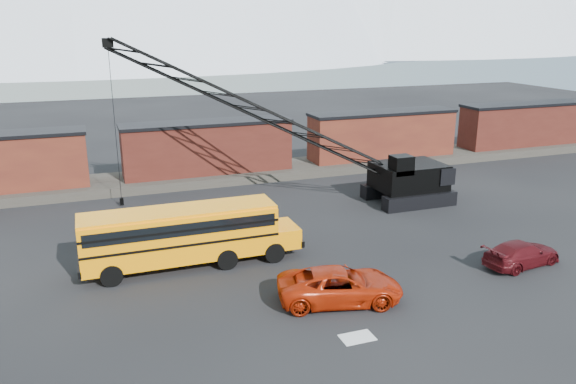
% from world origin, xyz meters
% --- Properties ---
extents(ground, '(160.00, 160.00, 0.00)m').
position_xyz_m(ground, '(0.00, 0.00, 0.00)').
color(ground, black).
rests_on(ground, ground).
extents(gravel_berm, '(120.00, 5.00, 0.70)m').
position_xyz_m(gravel_berm, '(0.00, 22.00, 0.35)').
color(gravel_berm, '#464039').
rests_on(gravel_berm, ground).
extents(boxcar_mid, '(13.70, 3.10, 4.17)m').
position_xyz_m(boxcar_mid, '(0.00, 22.00, 2.76)').
color(boxcar_mid, '#491B14').
rests_on(boxcar_mid, gravel_berm).
extents(boxcar_east_near, '(13.70, 3.10, 4.17)m').
position_xyz_m(boxcar_east_near, '(16.00, 22.00, 2.76)').
color(boxcar_east_near, '#481914').
rests_on(boxcar_east_near, gravel_berm).
extents(boxcar_east_far, '(13.70, 3.10, 4.17)m').
position_xyz_m(boxcar_east_far, '(32.00, 22.00, 2.76)').
color(boxcar_east_far, '#491B14').
rests_on(boxcar_east_far, gravel_berm).
extents(snow_patch, '(1.40, 0.90, 0.02)m').
position_xyz_m(snow_patch, '(0.50, -4.00, 0.01)').
color(snow_patch, silver).
rests_on(snow_patch, ground).
extents(school_bus, '(11.65, 2.65, 3.19)m').
position_xyz_m(school_bus, '(-4.71, 5.54, 1.79)').
color(school_bus, '#FF9005').
rests_on(school_bus, ground).
extents(red_pickup, '(6.23, 3.94, 1.60)m').
position_xyz_m(red_pickup, '(1.16, -0.87, 0.80)').
color(red_pickup, '#AD2208').
rests_on(red_pickup, ground).
extents(maroon_suv, '(4.79, 2.50, 1.33)m').
position_xyz_m(maroon_suv, '(11.95, -0.48, 0.66)').
color(maroon_suv, '#460C11').
rests_on(maroon_suv, ground).
extents(crawler_crane, '(22.79, 8.51, 11.66)m').
position_xyz_m(crawler_crane, '(1.86, 14.38, 6.67)').
color(crawler_crane, black).
rests_on(crawler_crane, ground).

